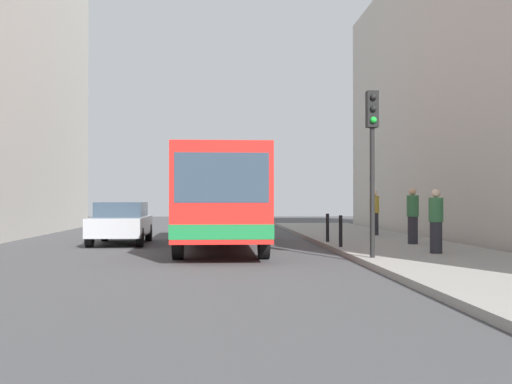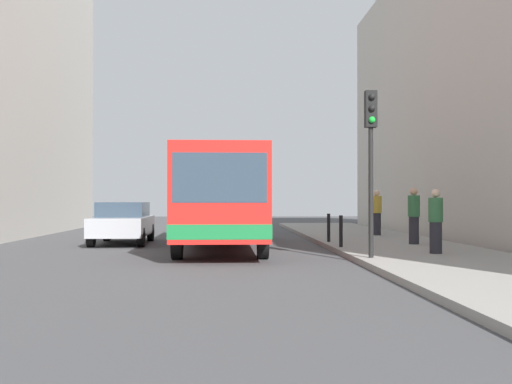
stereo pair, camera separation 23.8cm
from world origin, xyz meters
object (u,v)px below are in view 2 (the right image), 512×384
Objects in this scene: traffic_light at (371,141)px; pedestrian_far_sidewalk at (377,212)px; bollard_mid at (329,228)px; bollard_near at (341,231)px; car_beside_bus at (123,222)px; pedestrian_near_signal at (436,221)px; pedestrian_mid_sidewalk at (414,216)px; bus at (221,195)px; car_behind_bus at (206,216)px.

traffic_light is 2.26× the size of pedestrian_far_sidewalk.
bollard_near is at bearing -90.00° from bollard_mid.
bollard_mid is at bearing 166.92° from car_beside_bus.
traffic_light reaches higher than pedestrian_near_signal.
bollard_near is at bearing -69.43° from pedestrian_mid_sidewalk.
bus is at bearing 96.10° from pedestrian_far_sidewalk.
bus is 6.09× the size of pedestrian_far_sidewalk.
pedestrian_mid_sidewalk is (9.67, -2.71, 0.27)m from car_beside_bus.
pedestrian_mid_sidewalk is at bearing 124.28° from car_behind_bus.
pedestrian_mid_sidewalk reaches higher than pedestrian_near_signal.
traffic_light reaches higher than car_behind_bus.
bus is 2.50× the size of car_behind_bus.
bollard_near is at bearing 91.67° from traffic_light.
car_beside_bus is 2.45× the size of pedestrian_far_sidewalk.
bollard_near is 6.48m from pedestrian_far_sidewalk.
bollard_mid is (0.00, 2.22, 0.00)m from bollard_near.
bollard_near is 2.78m from pedestrian_mid_sidewalk.
bollard_near is at bearing 129.83° from pedestrian_far_sidewalk.
bollard_near is (3.63, -1.93, -1.10)m from bus.
pedestrian_mid_sidewalk is 4.91m from pedestrian_far_sidewalk.
pedestrian_far_sidewalk is at bearing -147.35° from bus.
bus reaches higher than bollard_near.
bus is 6.28m from pedestrian_mid_sidewalk.
car_behind_bus is 2.43× the size of pedestrian_far_sidewalk.
bollard_mid is 0.53× the size of pedestrian_mid_sidewalk.
bollard_mid is 4.54m from pedestrian_far_sidewalk.
car_beside_bus is 7.28m from bollard_mid.
pedestrian_mid_sidewalk reaches higher than car_beside_bus.
pedestrian_near_signal reaches higher than bollard_mid.
traffic_light is 4.18m from bollard_near.
bollard_mid is at bearing -175.70° from bus.
traffic_light is 4.32× the size of bollard_mid.
car_beside_bus is 2.60× the size of pedestrian_near_signal.
bollard_near is (4.42, -11.39, -0.16)m from car_behind_bus.
pedestrian_mid_sidewalk reaches higher than bollard_mid.
bollard_mid is (4.42, -9.17, -0.16)m from car_behind_bus.
bus is at bearing 124.78° from traffic_light.
bus reaches higher than pedestrian_mid_sidewalk.
bus is 7.41m from pedestrian_far_sidewalk.
bus is 11.61× the size of bollard_near.
traffic_light reaches higher than car_beside_bus.
bollard_near is at bearing 151.72° from bus.
pedestrian_far_sidewalk is at bearing 142.38° from car_behind_bus.
pedestrian_far_sidewalk is (6.19, 4.01, -0.66)m from bus.
pedestrian_mid_sidewalk is (6.97, -10.36, 0.27)m from car_behind_bus.
car_behind_bus is at bearing 106.97° from traffic_light.
bollard_mid is at bearing 116.10° from car_behind_bus.
pedestrian_far_sidewalk is (9.69, 2.20, 0.28)m from car_beside_bus.
pedestrian_near_signal is 8.31m from pedestrian_far_sidewalk.
car_beside_bus is at bearing 135.20° from traffic_light.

